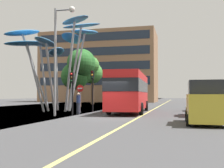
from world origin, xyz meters
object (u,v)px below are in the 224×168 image
at_px(traffic_light_kerb_far, 93,82).
at_px(traffic_light_island_mid, 111,84).
at_px(car_parked_mid, 200,103).
at_px(leaf_sculpture, 57,43).
at_px(street_lamp, 60,47).
at_px(car_parked_far, 202,101).
at_px(pedestrian, 78,103).
at_px(no_entry_sign, 80,94).
at_px(traffic_light_kerb_near, 72,84).
at_px(red_bus, 129,90).
at_px(car_parked_near, 205,104).

relative_size(traffic_light_kerb_far, traffic_light_island_mid, 0.98).
bearing_deg(car_parked_mid, traffic_light_island_mid, 135.45).
xyz_separation_m(leaf_sculpture, traffic_light_kerb_far, (3.73, -0.27, -3.86)).
bearing_deg(street_lamp, traffic_light_island_mid, 84.32).
bearing_deg(traffic_light_island_mid, car_parked_mid, -44.55).
distance_m(car_parked_far, pedestrian, 12.09).
relative_size(street_lamp, no_entry_sign, 3.35).
distance_m(traffic_light_island_mid, car_parked_far, 9.96).
xyz_separation_m(leaf_sculpture, car_parked_mid, (13.03, -3.55, -5.62)).
bearing_deg(traffic_light_kerb_near, car_parked_far, 39.61).
bearing_deg(car_parked_mid, car_parked_far, 84.74).
height_order(red_bus, car_parked_far, red_bus).
height_order(car_parked_far, street_lamp, street_lamp).
xyz_separation_m(street_lamp, pedestrian, (0.64, 2.32, -4.23)).
xyz_separation_m(traffic_light_kerb_far, traffic_light_island_mid, (0.37, 5.51, 0.05)).
bearing_deg(red_bus, car_parked_mid, -25.36).
height_order(car_parked_near, car_parked_mid, car_parked_near).
relative_size(leaf_sculpture, no_entry_sign, 4.04).
bearing_deg(car_parked_far, traffic_light_kerb_far, -161.33).
xyz_separation_m(traffic_light_island_mid, street_lamp, (-1.12, -11.23, 2.30)).
height_order(leaf_sculpture, traffic_light_island_mid, leaf_sculpture).
bearing_deg(traffic_light_kerb_near, car_parked_near, -24.75).
height_order(traffic_light_island_mid, car_parked_far, traffic_light_island_mid).
xyz_separation_m(car_parked_mid, car_parked_far, (0.61, 6.64, -0.03)).
bearing_deg(traffic_light_kerb_far, red_bus, -9.10).
relative_size(red_bus, no_entry_sign, 4.38).
bearing_deg(red_bus, leaf_sculpture, 173.43).
relative_size(traffic_light_kerb_far, pedestrian, 2.20).
height_order(car_parked_mid, pedestrian, car_parked_mid).
bearing_deg(red_bus, street_lamp, -130.03).
bearing_deg(leaf_sculpture, traffic_light_kerb_near, -54.69).
bearing_deg(traffic_light_island_mid, car_parked_far, -12.74).
distance_m(traffic_light_kerb_far, pedestrian, 3.89).
distance_m(car_parked_near, car_parked_mid, 5.87).
distance_m(car_parked_near, car_parked_far, 12.53).
xyz_separation_m(car_parked_far, street_lamp, (-10.66, -9.07, 4.14)).
distance_m(red_bus, car_parked_mid, 6.41).
bearing_deg(leaf_sculpture, traffic_light_island_mid, 51.98).
bearing_deg(red_bus, car_parked_far, 31.77).
xyz_separation_m(leaf_sculpture, no_entry_sign, (3.30, -2.42, -5.00)).
height_order(red_bus, traffic_light_island_mid, traffic_light_island_mid).
relative_size(leaf_sculpture, traffic_light_kerb_far, 2.56).
xyz_separation_m(traffic_light_kerb_far, street_lamp, (-0.75, -5.72, 2.35)).
xyz_separation_m(red_bus, no_entry_sign, (-4.01, -1.58, -0.36)).
height_order(traffic_light_kerb_far, traffic_light_island_mid, traffic_light_island_mid).
height_order(traffic_light_kerb_far, no_entry_sign, traffic_light_kerb_far).
xyz_separation_m(traffic_light_kerb_far, no_entry_sign, (-0.43, -2.16, -1.14)).
height_order(traffic_light_kerb_near, car_parked_far, traffic_light_kerb_near).
relative_size(traffic_light_kerb_near, traffic_light_kerb_far, 0.86).
bearing_deg(pedestrian, no_entry_sign, 104.24).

